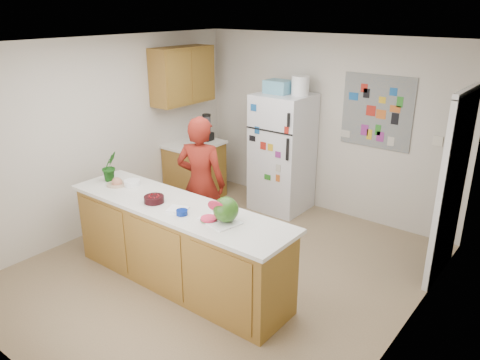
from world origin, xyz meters
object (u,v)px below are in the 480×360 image
Objects in this scene: person at (201,184)px; cherry_bowl at (154,199)px; refrigerator at (282,153)px; watermelon at (226,210)px.

person reaches higher than cherry_bowl.
refrigerator is 6.98× the size of watermelon.
refrigerator reaches higher than watermelon.
watermelon is (0.91, -2.38, 0.20)m from refrigerator.
watermelon is 0.91m from cherry_bowl.
refrigerator is at bearing 111.01° from watermelon.
refrigerator is 2.47m from cherry_bowl.
cherry_bowl is (0.14, -0.87, 0.13)m from person.
watermelon is at bearing -68.99° from refrigerator.
person is 0.89m from cherry_bowl.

